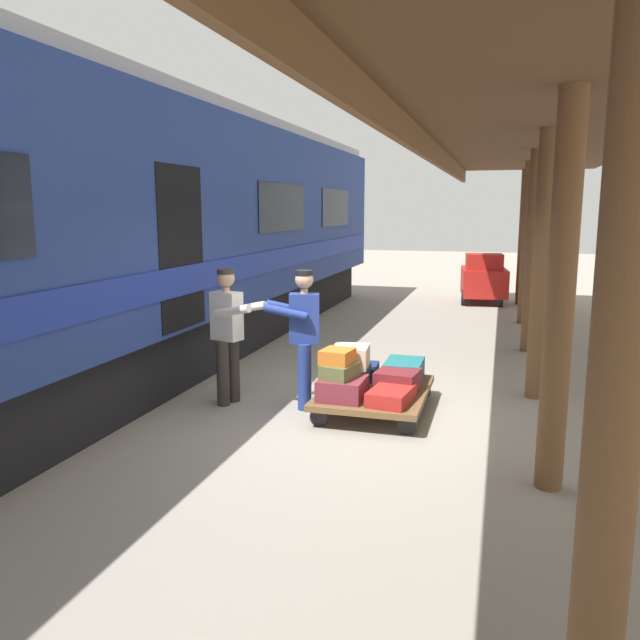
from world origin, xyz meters
The scene contains 16 objects.
ground_plane centered at (0.00, 0.00, 0.00)m, with size 60.00×60.00×0.00m, color gray.
platform_canopy centered at (-1.96, 0.00, 3.25)m, with size 3.20×20.51×3.56m.
train_car centered at (3.76, 0.00, 2.06)m, with size 3.02×21.26×4.00m.
luggage_cart centered at (-0.12, -0.24, 0.24)m, with size 1.25×1.73×0.28m.
suitcase_red_plastic centered at (-0.41, 0.23, 0.36)m, with size 0.42×0.63×0.16m, color #AD231E.
suitcase_maroon_trunk centered at (-0.41, -0.24, 0.40)m, with size 0.48×0.50×0.25m, color maroon.
suitcase_navy_fabric centered at (0.16, -0.72, 0.36)m, with size 0.43×0.51×0.17m, color navy.
suitcase_slate_roller centered at (0.16, -0.24, 0.41)m, with size 0.37×0.54×0.26m, color #4C515B.
suitcase_teal_softside centered at (-0.41, -0.72, 0.41)m, with size 0.45×0.64×0.26m, color #1E666B.
suitcase_burgundy_valise centered at (0.16, 0.23, 0.40)m, with size 0.50×0.54×0.24m, color maroon.
suitcase_cream_canvas centered at (0.17, -0.23, 0.67)m, with size 0.42×0.45×0.26m, color beige.
suitcase_olive_duffel centered at (0.19, 0.22, 0.60)m, with size 0.33×0.43×0.16m, color brown.
suitcase_orange_carryall centered at (0.23, 0.19, 0.76)m, with size 0.33×0.36×0.16m, color #CC6B23.
porter_in_overalls centered at (0.76, -0.17, 0.93)m, with size 0.72×0.54×1.70m.
porter_by_door centered at (1.69, -0.05, 0.93)m, with size 0.73×0.55×1.70m.
baggage_tug centered at (-1.09, -9.82, 0.63)m, with size 1.28×1.81×1.30m.
Camera 1 is at (-1.53, 7.01, 2.43)m, focal length 35.43 mm.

